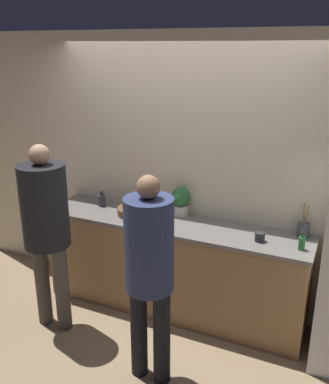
# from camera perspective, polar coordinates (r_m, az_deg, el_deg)

# --- Properties ---
(ground_plane) EXTENTS (14.00, 14.00, 0.00)m
(ground_plane) POSITION_cam_1_polar(r_m,az_deg,el_deg) (4.15, -0.78, -17.41)
(ground_plane) COLOR #9E8460
(wall_back) EXTENTS (5.20, 0.06, 2.60)m
(wall_back) POSITION_cam_1_polar(r_m,az_deg,el_deg) (4.06, 2.77, 2.32)
(wall_back) COLOR beige
(wall_back) RESTS_ON ground_plane
(counter) EXTENTS (2.53, 0.58, 0.92)m
(counter) POSITION_cam_1_polar(r_m,az_deg,el_deg) (4.15, 1.14, -9.83)
(counter) COLOR #9E754C
(counter) RESTS_ON ground_plane
(person_left) EXTENTS (0.40, 0.40, 1.71)m
(person_left) POSITION_cam_1_polar(r_m,az_deg,el_deg) (3.79, -15.55, -3.63)
(person_left) COLOR #4C4742
(person_left) RESTS_ON ground_plane
(person_center) EXTENTS (0.35, 0.35, 1.65)m
(person_center) POSITION_cam_1_polar(r_m,az_deg,el_deg) (3.09, -2.04, -9.59)
(person_center) COLOR black
(person_center) RESTS_ON ground_plane
(fruit_bowl) EXTENTS (0.36, 0.36, 0.11)m
(fruit_bowl) POSITION_cam_1_polar(r_m,az_deg,el_deg) (4.11, -3.79, -2.49)
(fruit_bowl) COLOR brown
(fruit_bowl) RESTS_ON counter
(utensil_crock) EXTENTS (0.11, 0.11, 0.29)m
(utensil_crock) POSITION_cam_1_polar(r_m,az_deg,el_deg) (3.81, 18.06, -4.70)
(utensil_crock) COLOR #3D424C
(utensil_crock) RESTS_ON counter
(bottle_dark) EXTENTS (0.07, 0.07, 0.16)m
(bottle_dark) POSITION_cam_1_polar(r_m,az_deg,el_deg) (4.35, -8.38, -1.05)
(bottle_dark) COLOR #333338
(bottle_dark) RESTS_ON counter
(bottle_green) EXTENTS (0.05, 0.05, 0.15)m
(bottle_green) POSITION_cam_1_polar(r_m,az_deg,el_deg) (3.58, 17.84, -6.47)
(bottle_green) COLOR #236033
(bottle_green) RESTS_ON counter
(cup_black) EXTENTS (0.08, 0.08, 0.08)m
(cup_black) POSITION_cam_1_polar(r_m,az_deg,el_deg) (3.64, 12.59, -5.85)
(cup_black) COLOR #28282D
(cup_black) RESTS_ON counter
(potted_plant) EXTENTS (0.19, 0.19, 0.28)m
(potted_plant) POSITION_cam_1_polar(r_m,az_deg,el_deg) (4.04, 2.23, -1.14)
(potted_plant) COLOR beige
(potted_plant) RESTS_ON counter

